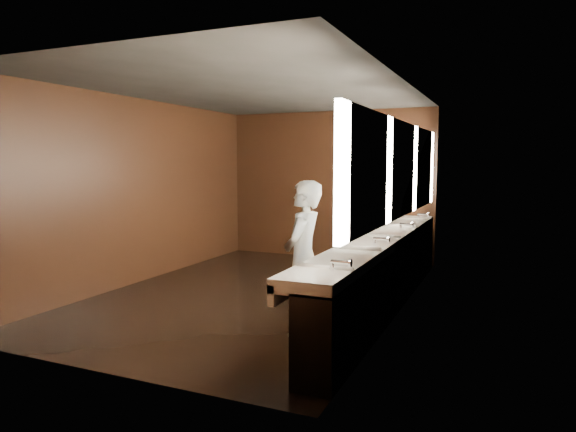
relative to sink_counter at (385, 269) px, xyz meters
The scene contains 10 objects.
floor 1.86m from the sink_counter, behind, with size 6.00×6.00×0.00m, color black.
ceiling 2.92m from the sink_counter, behind, with size 4.00×6.00×0.02m, color #2D2D2B.
wall_back 3.61m from the sink_counter, 120.87° to the left, with size 4.00×0.02×2.80m, color black.
wall_front 3.61m from the sink_counter, 120.87° to the right, with size 4.00×0.02×2.80m, color black.
wall_left 3.90m from the sink_counter, behind, with size 0.02×6.00×2.80m, color black.
wall_right 0.93m from the sink_counter, ahead, with size 0.02×6.00×2.80m, color black.
sink_counter is the anchor object (origin of this frame).
mirror_band 1.27m from the sink_counter, ahead, with size 0.06×5.03×1.15m.
person 1.51m from the sink_counter, 112.84° to the right, with size 0.60×0.39×1.65m, color #9ABCE6.
trash_bin 1.12m from the sink_counter, 101.39° to the right, with size 0.36×0.36×0.57m, color black.
Camera 1 is at (3.21, -6.32, 1.84)m, focal length 32.00 mm.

